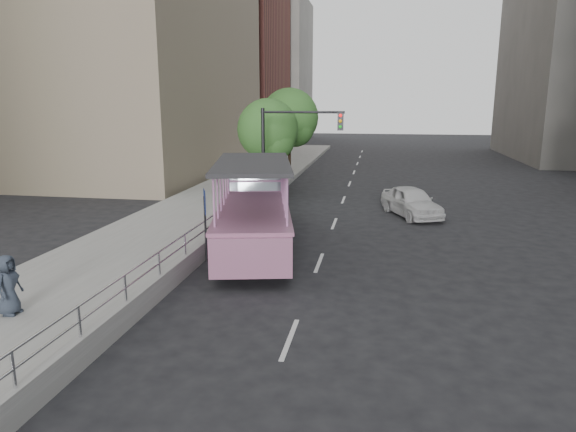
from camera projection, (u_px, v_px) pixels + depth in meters
name	position (u px, v px, depth m)	size (l,w,h in m)	color
ground	(267.00, 304.00, 14.24)	(160.00, 160.00, 0.00)	black
sidewalk	(195.00, 215.00, 24.80)	(5.50, 80.00, 0.30)	#999994
kerb_wall	(186.00, 260.00, 16.59)	(0.24, 30.00, 0.36)	#AAAAA4
guardrail	(185.00, 241.00, 16.45)	(0.07, 22.00, 0.71)	silver
duck_boat	(254.00, 212.00, 20.10)	(4.59, 10.55, 3.41)	black
car	(411.00, 201.00, 25.11)	(1.73, 4.28, 1.46)	silver
pedestrian_far	(8.00, 285.00, 12.69)	(0.75, 0.49, 1.53)	#2B3340
parking_sign	(205.00, 216.00, 17.69)	(0.25, 0.54, 2.57)	black
traffic_signal	(286.00, 143.00, 25.78)	(4.20, 0.32, 5.20)	black
street_tree_near	(269.00, 132.00, 29.28)	(3.52, 3.52, 5.72)	#3E2E1C
street_tree_far	(291.00, 120.00, 34.91)	(3.97, 3.97, 6.45)	#3E2E1C
midrise_brick	(204.00, 37.00, 60.62)	(18.00, 16.00, 26.00)	brown
midrise_stone_b	(253.00, 71.00, 76.31)	(16.00, 14.00, 20.00)	gray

